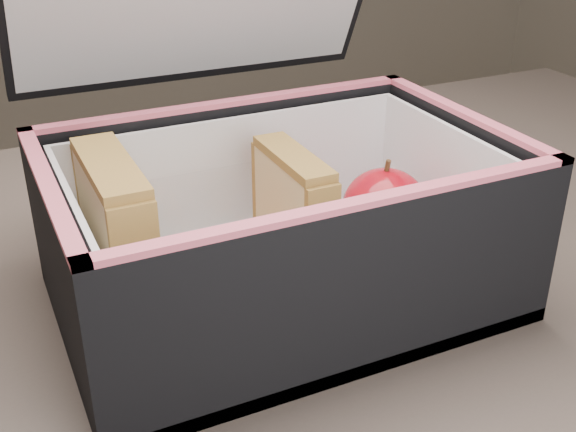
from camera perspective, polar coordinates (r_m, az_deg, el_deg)
name	(u,v)px	position (r m, az deg, el deg)	size (l,w,h in m)	color
kitchen_table	(334,356)	(0.65, 3.65, -10.96)	(1.20, 0.80, 0.75)	brown
lunch_bag	(278,214)	(0.53, -0.76, 0.20)	(0.33, 0.31, 0.31)	black
plastic_tub	(212,253)	(0.52, -6.06, -2.93)	(0.18, 0.13, 0.07)	white
sandwich_left	(118,242)	(0.50, -13.28, -2.02)	(0.03, 0.11, 0.12)	#E0CA88
sandwich_right	(293,216)	(0.54, 0.41, 0.02)	(0.02, 0.09, 0.10)	#E0CA88
carrot_sticks	(215,279)	(0.52, -5.83, -4.96)	(0.04, 0.13, 0.03)	#FF4800
paper_napkin	(381,243)	(0.60, 7.38, -2.13)	(0.07, 0.07, 0.01)	white
red_apple	(385,207)	(0.58, 7.65, 0.70)	(0.07, 0.07, 0.07)	maroon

